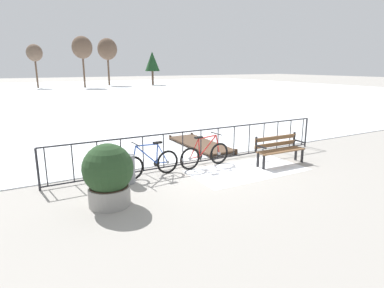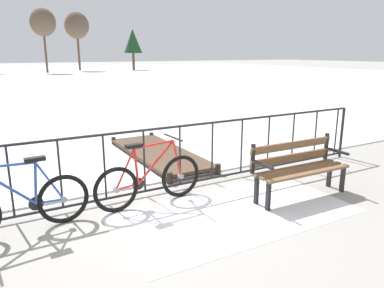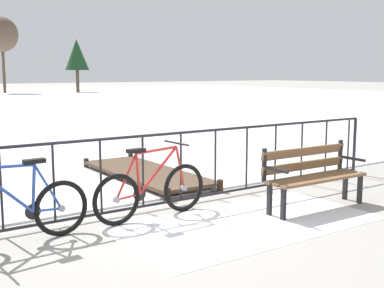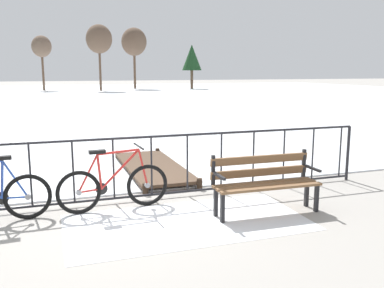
# 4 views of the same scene
# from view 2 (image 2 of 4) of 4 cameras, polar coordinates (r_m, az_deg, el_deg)

# --- Properties ---
(ground_plane) EXTENTS (160.00, 160.00, 0.00)m
(ground_plane) POSITION_cam_2_polar(r_m,az_deg,el_deg) (5.81, -7.30, -8.04)
(ground_plane) COLOR #9E9991
(frozen_pond) EXTENTS (80.00, 56.00, 0.03)m
(frozen_pond) POSITION_cam_2_polar(r_m,az_deg,el_deg) (33.53, -26.45, 9.01)
(frozen_pond) COLOR white
(frozen_pond) RESTS_ON ground
(snow_patch) EXTENTS (3.36, 1.75, 0.01)m
(snow_patch) POSITION_cam_2_polar(r_m,az_deg,el_deg) (5.22, 6.62, -10.63)
(snow_patch) COLOR white
(snow_patch) RESTS_ON ground
(railing_fence) EXTENTS (9.06, 0.06, 1.07)m
(railing_fence) POSITION_cam_2_polar(r_m,az_deg,el_deg) (5.62, -7.47, -2.76)
(railing_fence) COLOR #232328
(railing_fence) RESTS_ON ground
(bicycle_near_railing) EXTENTS (1.71, 0.52, 0.97)m
(bicycle_near_railing) POSITION_cam_2_polar(r_m,az_deg,el_deg) (5.39, -6.61, -5.64)
(bicycle_near_railing) COLOR black
(bicycle_near_railing) RESTS_ON ground
(bicycle_second) EXTENTS (1.71, 0.52, 0.97)m
(bicycle_second) POSITION_cam_2_polar(r_m,az_deg,el_deg) (4.98, -25.34, -8.67)
(bicycle_second) COLOR black
(bicycle_second) RESTS_ON ground
(park_bench) EXTENTS (1.61, 0.51, 0.89)m
(park_bench) POSITION_cam_2_polar(r_m,az_deg,el_deg) (5.84, 16.24, -3.05)
(park_bench) COLOR brown
(park_bench) RESTS_ON ground
(wooden_dock) EXTENTS (1.10, 3.17, 0.20)m
(wooden_dock) POSITION_cam_2_polar(r_m,az_deg,el_deg) (7.77, -5.23, -1.31)
(wooden_dock) COLOR #4C3828
(wooden_dock) RESTS_ON ground
(tree_west_mid) EXTENTS (2.22, 2.22, 4.96)m
(tree_west_mid) POSITION_cam_2_polar(r_m,az_deg,el_deg) (47.02, -9.25, 15.58)
(tree_west_mid) COLOR brown
(tree_west_mid) RESTS_ON ground
(tree_east_mid) EXTENTS (2.63, 2.63, 6.67)m
(tree_east_mid) POSITION_cam_2_polar(r_m,az_deg,el_deg) (43.19, -22.29, 17.16)
(tree_east_mid) COLOR brown
(tree_east_mid) RESTS_ON ground
(tree_extra) EXTENTS (2.82, 2.82, 6.81)m
(tree_extra) POSITION_cam_2_polar(r_m,az_deg,el_deg) (47.45, -17.58, 17.21)
(tree_extra) COLOR brown
(tree_extra) RESTS_ON ground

